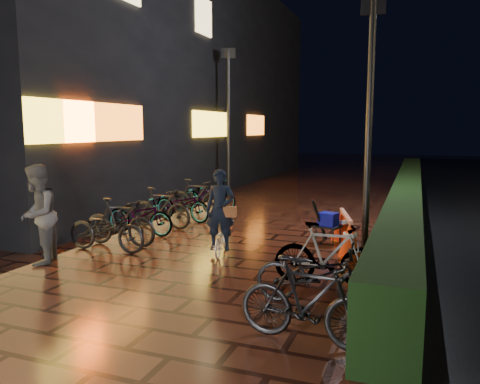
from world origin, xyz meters
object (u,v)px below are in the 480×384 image
at_px(traffic_barrier, 346,231).
at_px(bystander_person, 37,214).
at_px(cart_assembly, 328,221).
at_px(cyclist, 221,223).

bearing_deg(traffic_barrier, bystander_person, -148.38).
bearing_deg(cart_assembly, traffic_barrier, -31.50).
bearing_deg(cyclist, cart_assembly, 42.47).
height_order(bystander_person, cart_assembly, bystander_person).
height_order(bystander_person, traffic_barrier, bystander_person).
bearing_deg(bystander_person, cyclist, 94.43).
relative_size(bystander_person, traffic_barrier, 1.04).
height_order(cyclist, cart_assembly, cyclist).
bearing_deg(traffic_barrier, cyclist, -148.11).
xyz_separation_m(bystander_person, traffic_barrier, (5.07, 3.12, -0.56)).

